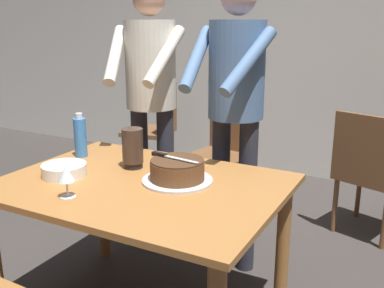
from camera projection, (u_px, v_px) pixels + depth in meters
back_wall at (297, 36)px, 4.22m from camera, size 10.00×0.12×2.70m
main_dining_table at (142, 205)px, 2.16m from camera, size 1.33×0.97×0.75m
cake_on_platter at (177, 171)px, 2.13m from camera, size 0.34×0.34×0.11m
cake_knife at (165, 156)px, 2.15m from camera, size 0.27×0.06×0.02m
plate_stack at (64, 170)px, 2.21m from camera, size 0.22×0.22×0.06m
wine_glass_near at (66, 175)px, 1.92m from camera, size 0.08×0.08×0.14m
water_bottle at (80, 137)px, 2.50m from camera, size 0.07×0.07×0.25m
hurricane_lamp at (133, 148)px, 2.31m from camera, size 0.11×0.11×0.21m
person_cutting_cake at (235, 96)px, 2.55m from camera, size 0.47×0.56×1.72m
person_standing_beside at (151, 89)px, 2.85m from camera, size 0.46×0.57×1.72m
background_chair_0 at (156, 126)px, 4.39m from camera, size 0.51×0.51×0.90m
background_chair_1 at (370, 170)px, 3.09m from camera, size 0.56×0.56×0.90m
background_chair_2 at (223, 148)px, 3.62m from camera, size 0.52×0.52×0.90m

